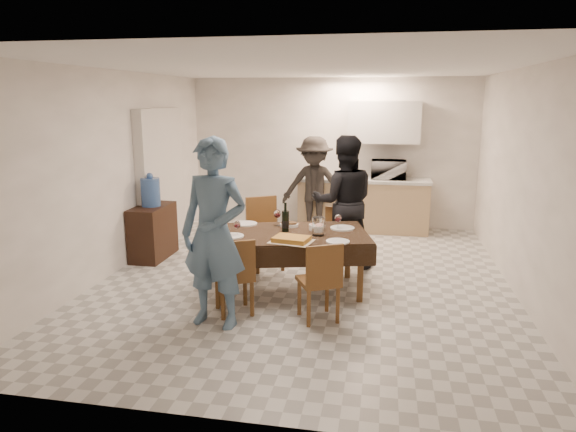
# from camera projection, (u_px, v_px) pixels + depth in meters

# --- Properties ---
(floor) EXTENTS (5.00, 6.00, 0.02)m
(floor) POSITION_uv_depth(u_px,v_px,m) (305.00, 279.00, 6.51)
(floor) COLOR silver
(floor) RESTS_ON ground
(ceiling) EXTENTS (5.00, 6.00, 0.02)m
(ceiling) POSITION_uv_depth(u_px,v_px,m) (306.00, 67.00, 5.93)
(ceiling) COLOR white
(ceiling) RESTS_ON wall_back
(wall_back) EXTENTS (5.00, 0.02, 2.60)m
(wall_back) POSITION_uv_depth(u_px,v_px,m) (331.00, 153.00, 9.10)
(wall_back) COLOR white
(wall_back) RESTS_ON floor
(wall_front) EXTENTS (5.00, 0.02, 2.60)m
(wall_front) POSITION_uv_depth(u_px,v_px,m) (236.00, 246.00, 3.35)
(wall_front) COLOR white
(wall_front) RESTS_ON floor
(wall_left) EXTENTS (0.02, 6.00, 2.60)m
(wall_left) POSITION_uv_depth(u_px,v_px,m) (116.00, 173.00, 6.67)
(wall_left) COLOR white
(wall_left) RESTS_ON floor
(wall_right) EXTENTS (0.02, 6.00, 2.60)m
(wall_right) POSITION_uv_depth(u_px,v_px,m) (525.00, 184.00, 5.77)
(wall_right) COLOR white
(wall_right) RESTS_ON floor
(stub_partition) EXTENTS (0.15, 1.40, 2.10)m
(stub_partition) POSITION_uv_depth(u_px,v_px,m) (162.00, 178.00, 7.86)
(stub_partition) COLOR beige
(stub_partition) RESTS_ON floor
(kitchen_base_cabinet) EXTENTS (2.20, 0.60, 0.86)m
(kitchen_base_cabinet) POSITION_uv_depth(u_px,v_px,m) (363.00, 206.00, 8.87)
(kitchen_base_cabinet) COLOR tan
(kitchen_base_cabinet) RESTS_ON floor
(kitchen_worktop) EXTENTS (2.24, 0.64, 0.05)m
(kitchen_worktop) POSITION_uv_depth(u_px,v_px,m) (364.00, 180.00, 8.77)
(kitchen_worktop) COLOR #B8B9B3
(kitchen_worktop) RESTS_ON kitchen_base_cabinet
(upper_cabinet) EXTENTS (1.20, 0.34, 0.70)m
(upper_cabinet) POSITION_uv_depth(u_px,v_px,m) (384.00, 122.00, 8.64)
(upper_cabinet) COLOR silver
(upper_cabinet) RESTS_ON wall_back
(dining_table) EXTENTS (2.03, 1.48, 0.71)m
(dining_table) POSITION_uv_depth(u_px,v_px,m) (289.00, 235.00, 5.99)
(dining_table) COLOR black
(dining_table) RESTS_ON floor
(chair_near_left) EXTENTS (0.52, 0.54, 0.45)m
(chair_near_left) POSITION_uv_depth(u_px,v_px,m) (232.00, 269.00, 5.32)
(chair_near_left) COLOR brown
(chair_near_left) RESTS_ON floor
(chair_near_right) EXTENTS (0.52, 0.53, 0.46)m
(chair_near_right) POSITION_uv_depth(u_px,v_px,m) (318.00, 274.00, 5.15)
(chair_near_right) COLOR brown
(chair_near_right) RESTS_ON floor
(chair_far_left) EXTENTS (0.59, 0.62, 0.51)m
(chair_far_left) POSITION_uv_depth(u_px,v_px,m) (264.00, 228.00, 6.73)
(chair_far_left) COLOR brown
(chair_far_left) RESTS_ON floor
(chair_far_right) EXTENTS (0.48, 0.49, 0.46)m
(chair_far_right) POSITION_uv_depth(u_px,v_px,m) (333.00, 236.00, 6.59)
(chair_far_right) COLOR brown
(chair_far_right) RESTS_ON floor
(console) EXTENTS (0.41, 0.82, 0.76)m
(console) POSITION_uv_depth(u_px,v_px,m) (153.00, 232.00, 7.33)
(console) COLOR black
(console) RESTS_ON floor
(water_jug) EXTENTS (0.26, 0.26, 0.40)m
(water_jug) POSITION_uv_depth(u_px,v_px,m) (151.00, 192.00, 7.20)
(water_jug) COLOR #4069B2
(water_jug) RESTS_ON console
(wine_bottle) EXTENTS (0.09, 0.09, 0.35)m
(wine_bottle) POSITION_uv_depth(u_px,v_px,m) (285.00, 217.00, 6.00)
(wine_bottle) COLOR black
(wine_bottle) RESTS_ON dining_table
(water_pitcher) EXTENTS (0.14, 0.14, 0.21)m
(water_pitcher) POSITION_uv_depth(u_px,v_px,m) (318.00, 226.00, 5.85)
(water_pitcher) COLOR white
(water_pitcher) RESTS_ON dining_table
(savoury_tart) EXTENTS (0.50, 0.41, 0.06)m
(savoury_tart) POSITION_uv_depth(u_px,v_px,m) (291.00, 239.00, 5.60)
(savoury_tart) COLOR #B38634
(savoury_tart) RESTS_ON dining_table
(salad_bowl) EXTENTS (0.18, 0.18, 0.07)m
(salad_bowl) POSITION_uv_depth(u_px,v_px,m) (316.00, 227.00, 6.10)
(salad_bowl) COLOR white
(salad_bowl) RESTS_ON dining_table
(mushroom_dish) EXTENTS (0.21, 0.21, 0.04)m
(mushroom_dish) POSITION_uv_depth(u_px,v_px,m) (289.00, 225.00, 6.26)
(mushroom_dish) COLOR white
(mushroom_dish) RESTS_ON dining_table
(wine_glass_a) EXTENTS (0.08, 0.08, 0.18)m
(wine_glass_a) POSITION_uv_depth(u_px,v_px,m) (237.00, 228.00, 5.83)
(wine_glass_a) COLOR white
(wine_glass_a) RESTS_ON dining_table
(wine_glass_b) EXTENTS (0.08, 0.08, 0.19)m
(wine_glass_b) POSITION_uv_depth(u_px,v_px,m) (338.00, 222.00, 6.11)
(wine_glass_b) COLOR white
(wine_glass_b) RESTS_ON dining_table
(wine_glass_c) EXTENTS (0.09, 0.09, 0.20)m
(wine_glass_c) POSITION_uv_depth(u_px,v_px,m) (277.00, 218.00, 6.29)
(wine_glass_c) COLOR white
(wine_glass_c) RESTS_ON dining_table
(plate_near_left) EXTENTS (0.27, 0.27, 0.02)m
(plate_near_left) POSITION_uv_depth(u_px,v_px,m) (232.00, 236.00, 5.81)
(plate_near_left) COLOR white
(plate_near_left) RESTS_ON dining_table
(plate_near_right) EXTENTS (0.26, 0.26, 0.01)m
(plate_near_right) POSITION_uv_depth(u_px,v_px,m) (338.00, 241.00, 5.59)
(plate_near_right) COLOR white
(plate_near_right) RESTS_ON dining_table
(plate_far_left) EXTENTS (0.28, 0.28, 0.02)m
(plate_far_left) POSITION_uv_depth(u_px,v_px,m) (246.00, 224.00, 6.38)
(plate_far_left) COLOR white
(plate_far_left) RESTS_ON dining_table
(plate_far_right) EXTENTS (0.29, 0.29, 0.02)m
(plate_far_right) POSITION_uv_depth(u_px,v_px,m) (342.00, 228.00, 6.16)
(plate_far_right) COLOR white
(plate_far_right) RESTS_ON dining_table
(microwave) EXTENTS (0.58, 0.39, 0.32)m
(microwave) POSITION_uv_depth(u_px,v_px,m) (389.00, 170.00, 8.66)
(microwave) COLOR silver
(microwave) RESTS_ON kitchen_worktop
(person_near) EXTENTS (0.75, 0.55, 1.89)m
(person_near) POSITION_uv_depth(u_px,v_px,m) (214.00, 234.00, 5.03)
(person_near) COLOR slate
(person_near) RESTS_ON floor
(person_far) EXTENTS (0.97, 0.81, 1.78)m
(person_far) POSITION_uv_depth(u_px,v_px,m) (344.00, 202.00, 6.85)
(person_far) COLOR black
(person_far) RESTS_ON floor
(person_kitchen) EXTENTS (1.06, 0.61, 1.64)m
(person_kitchen) POSITION_uv_depth(u_px,v_px,m) (314.00, 186.00, 8.50)
(person_kitchen) COLOR black
(person_kitchen) RESTS_ON floor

